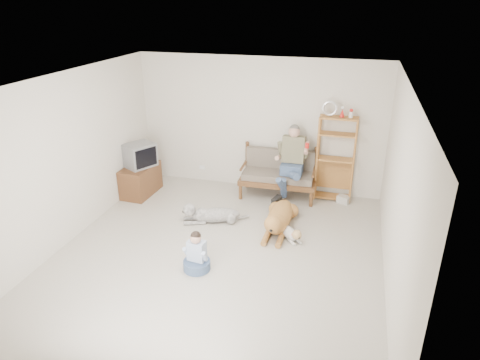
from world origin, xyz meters
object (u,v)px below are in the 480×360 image
(etagere, at_px, (335,158))
(golden_retriever, at_px, (279,218))
(tv_stand, at_px, (140,180))
(loveseat, at_px, (279,173))

(etagere, bearing_deg, golden_retriever, -118.44)
(etagere, xyz_separation_m, tv_stand, (-3.80, -0.80, -0.56))
(loveseat, bearing_deg, tv_stand, -167.79)
(etagere, height_order, tv_stand, etagere)
(loveseat, bearing_deg, etagere, 4.58)
(golden_retriever, bearing_deg, loveseat, 101.72)
(tv_stand, xyz_separation_m, golden_retriever, (2.99, -0.69, -0.10))
(tv_stand, bearing_deg, etagere, 14.60)
(loveseat, height_order, golden_retriever, loveseat)
(loveseat, distance_m, tv_stand, 2.81)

